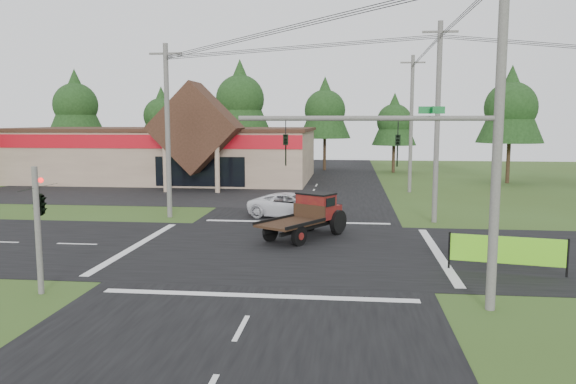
# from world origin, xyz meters

# --- Properties ---
(ground) EXTENTS (120.00, 120.00, 0.00)m
(ground) POSITION_xyz_m (0.00, 0.00, 0.00)
(ground) COLOR #344A1A
(ground) RESTS_ON ground
(road_ns) EXTENTS (12.00, 120.00, 0.02)m
(road_ns) POSITION_xyz_m (0.00, 0.00, 0.01)
(road_ns) COLOR black
(road_ns) RESTS_ON ground
(road_ew) EXTENTS (120.00, 12.00, 0.02)m
(road_ew) POSITION_xyz_m (0.00, 0.00, 0.01)
(road_ew) COLOR black
(road_ew) RESTS_ON ground
(parking_apron) EXTENTS (28.00, 14.00, 0.02)m
(parking_apron) POSITION_xyz_m (-14.00, 19.00, 0.01)
(parking_apron) COLOR black
(parking_apron) RESTS_ON ground
(cvs_building) EXTENTS (30.40, 18.20, 9.19)m
(cvs_building) POSITION_xyz_m (-15.70, 29.57, 2.78)
(cvs_building) COLOR gray
(cvs_building) RESTS_ON ground
(traffic_signal_mast) EXTENTS (8.12, 0.24, 7.00)m
(traffic_signal_mast) POSITION_xyz_m (5.82, -7.50, 4.43)
(traffic_signal_mast) COLOR #595651
(traffic_signal_mast) RESTS_ON ground
(traffic_signal_corner) EXTENTS (0.53, 2.48, 4.40)m
(traffic_signal_corner) POSITION_xyz_m (-7.50, -7.32, 3.52)
(traffic_signal_corner) COLOR #595651
(traffic_signal_corner) RESTS_ON ground
(utility_pole_nr) EXTENTS (2.00, 0.30, 11.00)m
(utility_pole_nr) POSITION_xyz_m (7.50, -7.50, 5.64)
(utility_pole_nr) COLOR #595651
(utility_pole_nr) RESTS_ON ground
(utility_pole_nw) EXTENTS (2.00, 0.30, 10.50)m
(utility_pole_nw) POSITION_xyz_m (-8.00, 8.00, 5.39)
(utility_pole_nw) COLOR #595651
(utility_pole_nw) RESTS_ON ground
(utility_pole_ne) EXTENTS (2.00, 0.30, 11.50)m
(utility_pole_ne) POSITION_xyz_m (8.00, 8.00, 5.89)
(utility_pole_ne) COLOR #595651
(utility_pole_ne) RESTS_ON ground
(utility_pole_n) EXTENTS (2.00, 0.30, 11.20)m
(utility_pole_n) POSITION_xyz_m (8.00, 22.00, 5.74)
(utility_pole_n) COLOR #595651
(utility_pole_n) RESTS_ON ground
(tree_row_a) EXTENTS (6.72, 6.72, 12.12)m
(tree_row_a) POSITION_xyz_m (-30.00, 40.00, 8.05)
(tree_row_a) COLOR #332316
(tree_row_a) RESTS_ON ground
(tree_row_b) EXTENTS (5.60, 5.60, 10.10)m
(tree_row_b) POSITION_xyz_m (-20.00, 42.00, 6.70)
(tree_row_b) COLOR #332316
(tree_row_b) RESTS_ON ground
(tree_row_c) EXTENTS (7.28, 7.28, 13.13)m
(tree_row_c) POSITION_xyz_m (-10.00, 41.00, 8.72)
(tree_row_c) COLOR #332316
(tree_row_c) RESTS_ON ground
(tree_row_d) EXTENTS (6.16, 6.16, 11.11)m
(tree_row_d) POSITION_xyz_m (0.00, 42.00, 7.38)
(tree_row_d) COLOR #332316
(tree_row_d) RESTS_ON ground
(tree_row_e) EXTENTS (5.04, 5.04, 9.09)m
(tree_row_e) POSITION_xyz_m (8.00, 40.00, 6.03)
(tree_row_e) COLOR #332316
(tree_row_e) RESTS_ON ground
(tree_side_ne) EXTENTS (6.16, 6.16, 11.11)m
(tree_side_ne) POSITION_xyz_m (18.00, 30.00, 7.38)
(tree_side_ne) COLOR #332316
(tree_side_ne) RESTS_ON ground
(antique_flatbed_truck) EXTENTS (4.58, 5.68, 2.26)m
(antique_flatbed_truck) POSITION_xyz_m (0.75, 2.60, 1.13)
(antique_flatbed_truck) COLOR #500B12
(antique_flatbed_truck) RESTS_ON ground
(roadside_banner) EXTENTS (4.37, 0.96, 1.51)m
(roadside_banner) POSITION_xyz_m (9.17, -3.02, 0.76)
(roadside_banner) COLOR #68CC1B
(roadside_banner) RESTS_ON ground
(white_pickup) EXTENTS (5.89, 3.85, 1.51)m
(white_pickup) POSITION_xyz_m (-0.43, 8.66, 0.75)
(white_pickup) COLOR white
(white_pickup) RESTS_ON ground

